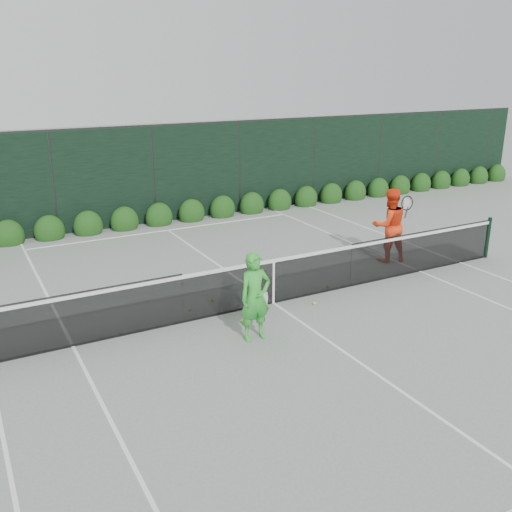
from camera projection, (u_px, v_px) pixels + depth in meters
ground at (273, 303)px, 11.98m from camera, size 80.00×80.00×0.00m
tennis_net at (272, 280)px, 11.80m from camera, size 12.90×0.10×1.07m
player_woman at (255, 297)px, 10.18m from camera, size 0.65×0.40×1.63m
player_man at (389, 225)px, 14.32m from camera, size 1.05×0.89×1.87m
court_lines at (273, 303)px, 11.98m from camera, size 11.03×23.83×0.01m
windscreen_fence at (358, 275)px, 9.24m from camera, size 32.00×21.07×3.06m
hedge_row at (159, 217)px, 17.87m from camera, size 31.66×0.65×0.94m
tennis_balls at (259, 303)px, 11.88m from camera, size 3.32×1.28×0.07m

